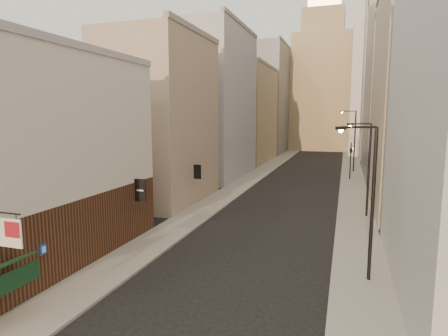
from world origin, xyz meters
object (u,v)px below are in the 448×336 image
streetlamp_near (369,195)px  streetlamp_mid (367,164)px  streetlamp_far (353,137)px  white_tower (372,67)px  clock_tower (322,79)px  traffic_light_right (351,152)px

streetlamp_near → streetlamp_mid: bearing=68.0°
streetlamp_mid → streetlamp_far: streetlamp_far is taller
streetlamp_mid → white_tower: bearing=66.1°
clock_tower → white_tower: 17.83m
streetlamp_near → traffic_light_right: size_ratio=1.59×
clock_tower → traffic_light_right: bearing=-81.4°
clock_tower → streetlamp_mid: size_ratio=5.70×
streetlamp_near → streetlamp_mid: size_ratio=1.01×
streetlamp_near → traffic_light_right: streetlamp_near is taller
streetlamp_mid → traffic_light_right: bearing=72.3°
white_tower → streetlamp_mid: white_tower is taller
white_tower → traffic_light_right: (-3.85, -33.49, -14.84)m
clock_tower → white_tower: clock_tower is taller
streetlamp_far → traffic_light_right: size_ratio=1.85×
streetlamp_mid → traffic_light_right: streetlamp_mid is taller
white_tower → streetlamp_near: size_ratio=5.21×
white_tower → streetlamp_near: 67.33m
white_tower → streetlamp_mid: bearing=-93.1°
streetlamp_near → traffic_light_right: bearing=71.1°
white_tower → streetlamp_far: white_tower is taller
streetlamp_near → streetlamp_far: streetlamp_far is taller
clock_tower → streetlamp_near: bearing=-84.5°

